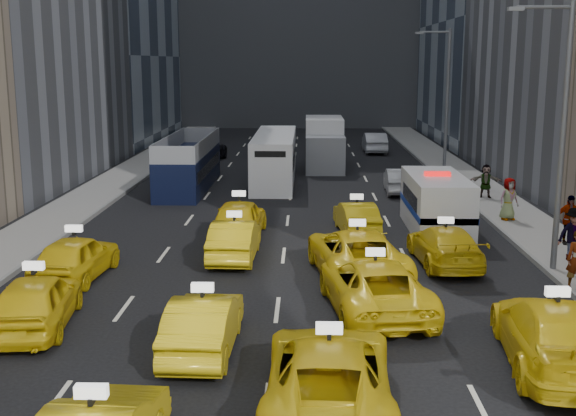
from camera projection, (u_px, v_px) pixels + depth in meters
name	position (u px, v px, depth m)	size (l,w,h in m)	color
sidewalk_west	(91.00, 197.00, 37.92)	(3.00, 90.00, 0.15)	gray
sidewalk_east	(492.00, 199.00, 37.41)	(3.00, 90.00, 0.15)	gray
curb_west	(118.00, 197.00, 37.88)	(0.15, 90.00, 0.18)	slate
curb_east	(464.00, 199.00, 37.44)	(0.15, 90.00, 0.18)	slate
streetlight_near	(560.00, 129.00, 23.74)	(2.15, 0.22, 9.00)	#595B60
streetlight_far	(445.00, 98.00, 43.33)	(2.15, 0.22, 9.00)	#595B60
taxi_6	(329.00, 374.00, 14.86)	(2.59, 5.63, 1.56)	yellow
taxi_8	(36.00, 301.00, 19.40)	(1.82, 4.53, 1.54)	yellow
taxi_9	(203.00, 324.00, 17.89)	(1.53, 4.37, 1.44)	yellow
taxi_10	(375.00, 286.00, 20.70)	(2.60, 5.64, 1.57)	yellow
taxi_11	(554.00, 334.00, 16.95)	(2.30, 5.66, 1.64)	yellow
taxi_12	(76.00, 257.00, 23.81)	(1.79, 4.44, 1.51)	yellow
taxi_13	(235.00, 240.00, 26.27)	(1.55, 4.45, 1.46)	yellow
taxi_14	(357.00, 253.00, 24.07)	(2.73, 5.92, 1.64)	yellow
taxi_15	(445.00, 246.00, 25.54)	(1.96, 4.83, 1.40)	yellow
taxi_16	(239.00, 218.00, 29.48)	(1.91, 4.76, 1.62)	yellow
taxi_17	(356.00, 217.00, 30.32)	(1.41, 4.04, 1.33)	yellow
nypd_van	(436.00, 204.00, 30.67)	(2.85, 6.10, 2.54)	silver
double_decker	(189.00, 163.00, 40.88)	(3.14, 10.30, 2.95)	black
city_bus	(275.00, 158.00, 43.10)	(3.63, 11.34, 2.88)	white
box_truck	(324.00, 144.00, 48.69)	(3.02, 7.47, 3.34)	silver
misc_car_0	(399.00, 181.00, 39.57)	(1.44, 4.12, 1.36)	#9EA0A5
misc_car_1	(203.00, 150.00, 52.18)	(2.57, 5.58, 1.55)	black
misc_car_2	(326.00, 141.00, 59.02)	(2.07, 5.08, 1.47)	gray
misc_car_3	(268.00, 145.00, 55.95)	(1.68, 4.18, 1.42)	black
misc_car_4	(374.00, 143.00, 57.06)	(1.68, 4.82, 1.59)	#ACADB4
pedestrian_2	(574.00, 234.00, 25.46)	(1.24, 0.51, 1.92)	gray
pedestrian_3	(569.00, 220.00, 27.81)	(1.13, 0.51, 1.92)	gray
pedestrian_4	(509.00, 199.00, 32.10)	(0.93, 0.51, 1.90)	gray
pedestrian_5	(486.00, 181.00, 37.38)	(1.60, 0.46, 1.73)	gray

